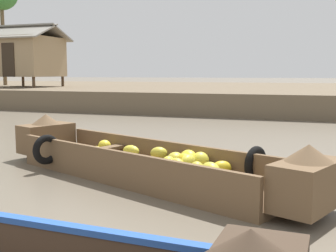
{
  "coord_description": "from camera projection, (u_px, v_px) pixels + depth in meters",
  "views": [
    {
      "loc": [
        2.5,
        -1.21,
        1.68
      ],
      "look_at": [
        -0.3,
        6.65,
        0.64
      ],
      "focal_mm": 45.41,
      "sensor_mm": 36.0,
      "label": 1
    }
  ],
  "objects": [
    {
      "name": "stilt_house_left",
      "position": [
        27.0,
        56.0,
        24.15
      ],
      "size": [
        3.94,
        3.62,
        3.5
      ],
      "color": "#4C3826",
      "rests_on": "riverbank_strip"
    },
    {
      "name": "riverbank_strip",
      "position": [
        274.0,
        94.0,
        24.99
      ],
      "size": [
        160.0,
        20.0,
        0.91
      ],
      "primitive_type": "cube",
      "color": "brown",
      "rests_on": "ground"
    },
    {
      "name": "banana_boat",
      "position": [
        145.0,
        162.0,
        6.71
      ],
      "size": [
        5.95,
        3.21,
        0.87
      ],
      "color": "brown",
      "rests_on": "ground"
    },
    {
      "name": "ground_plane",
      "position": [
        220.0,
        136.0,
        11.52
      ],
      "size": [
        300.0,
        300.0,
        0.0
      ],
      "primitive_type": "plane",
      "color": "#665B4C"
    }
  ]
}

